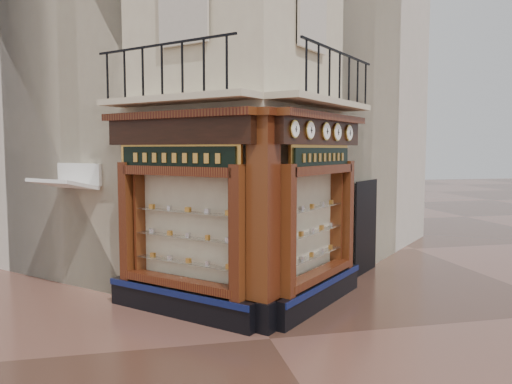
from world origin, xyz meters
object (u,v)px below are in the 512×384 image
object	(u,v)px
clock_e	(349,133)
clock_a	(294,129)
clock_c	(326,131)
signboard_right	(322,157)
signboard_left	(177,158)
clock_d	(337,132)
clock_b	(310,130)
awning	(66,293)
corner_pilaster	(263,223)

from	to	relation	value
clock_e	clock_a	bearing A→B (deg)	-180.00
clock_c	clock_e	xyz separation A→B (m)	(0.85, 0.85, 0.00)
clock_a	clock_e	size ratio (longest dim) A/B	0.90
signboard_right	signboard_left	bearing A→B (deg)	135.00
clock_d	signboard_right	world-z (taller)	clock_d
clock_b	awning	distance (m)	6.65
corner_pilaster	clock_d	distance (m)	2.83
corner_pilaster	clock_a	distance (m)	1.76
clock_c	clock_e	size ratio (longest dim) A/B	1.01
clock_c	clock_d	distance (m)	0.56
clock_b	clock_d	size ratio (longest dim) A/B	0.94
awning	clock_b	bearing A→B (deg)	-164.71
clock_c	signboard_right	size ratio (longest dim) A/B	0.19
clock_b	clock_c	size ratio (longest dim) A/B	0.97
clock_b	clock_d	distance (m)	1.27
corner_pilaster	clock_b	size ratio (longest dim) A/B	11.34
clock_e	awning	size ratio (longest dim) A/B	0.24
corner_pilaster	clock_e	world-z (taller)	corner_pilaster
clock_d	signboard_left	xyz separation A→B (m)	(-3.35, -0.27, -0.52)
clock_a	signboard_right	bearing A→B (deg)	4.53
clock_b	signboard_right	size ratio (longest dim) A/B	0.18
corner_pilaster	clock_a	xyz separation A→B (m)	(0.55, -0.05, 1.67)
clock_b	clock_c	bearing A→B (deg)	0.00
clock_d	clock_a	bearing A→B (deg)	-180.00
clock_d	awning	bearing A→B (deg)	117.02
clock_c	signboard_left	bearing A→B (deg)	132.67
corner_pilaster	awning	bearing A→B (deg)	95.76
clock_a	clock_c	xyz separation A→B (m)	(0.94, 0.94, 0.00)
corner_pilaster	signboard_left	bearing A→B (deg)	100.25
clock_b	clock_d	world-z (taller)	clock_d
signboard_right	clock_b	bearing A→B (deg)	-171.92
awning	clock_c	bearing A→B (deg)	-157.86
clock_b	signboard_left	size ratio (longest dim) A/B	0.16
clock_d	clock_b	bearing A→B (deg)	-180.00
clock_a	awning	world-z (taller)	clock_a
corner_pilaster	clock_b	distance (m)	1.98
clock_a	clock_d	world-z (taller)	clock_d
corner_pilaster	signboard_right	bearing A→B (deg)	-10.25
clock_a	clock_d	distance (m)	1.89
clock_d	clock_e	world-z (taller)	clock_d
corner_pilaster	signboard_right	distance (m)	2.12
clock_d	signboard_right	size ratio (longest dim) A/B	0.20
clock_c	clock_e	distance (m)	1.21
corner_pilaster	awning	distance (m)	5.35
corner_pilaster	clock_b	xyz separation A→B (m)	(0.99, 0.39, 1.67)
signboard_right	clock_c	bearing A→B (deg)	-118.24
clock_d	clock_e	xyz separation A→B (m)	(0.46, 0.46, 0.00)
clock_b	awning	world-z (taller)	clock_b
corner_pilaster	clock_e	distance (m)	3.37
clock_a	signboard_left	bearing A→B (deg)	107.14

